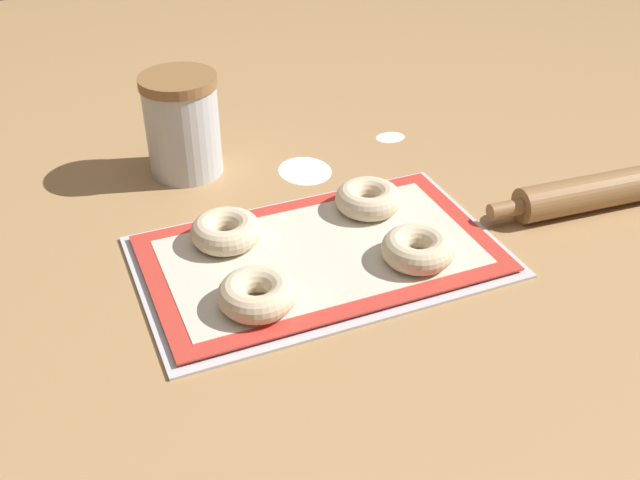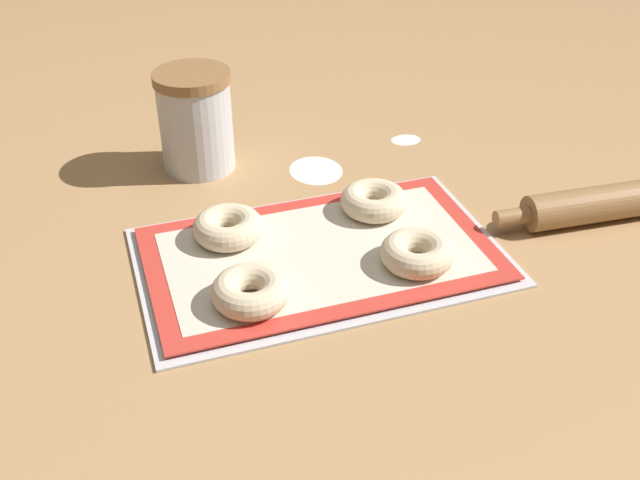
% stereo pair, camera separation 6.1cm
% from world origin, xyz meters
% --- Properties ---
extents(ground_plane, '(2.80, 2.80, 0.00)m').
position_xyz_m(ground_plane, '(0.00, 0.00, 0.00)').
color(ground_plane, '#A87F51').
extents(baking_tray, '(0.48, 0.30, 0.01)m').
position_xyz_m(baking_tray, '(0.01, 0.00, 0.00)').
color(baking_tray, silver).
rests_on(baking_tray, ground_plane).
extents(baking_mat, '(0.46, 0.27, 0.00)m').
position_xyz_m(baking_mat, '(0.01, 0.00, 0.01)').
color(baking_mat, red).
rests_on(baking_mat, baking_tray).
extents(bagel_front_left, '(0.10, 0.10, 0.03)m').
position_xyz_m(bagel_front_left, '(-0.10, -0.08, 0.03)').
color(bagel_front_left, beige).
rests_on(bagel_front_left, baking_mat).
extents(bagel_front_right, '(0.10, 0.10, 0.03)m').
position_xyz_m(bagel_front_right, '(0.12, -0.07, 0.03)').
color(bagel_front_right, beige).
rests_on(bagel_front_right, baking_mat).
extents(bagel_back_left, '(0.10, 0.10, 0.03)m').
position_xyz_m(bagel_back_left, '(-0.10, 0.07, 0.03)').
color(bagel_back_left, beige).
rests_on(bagel_back_left, baking_mat).
extents(bagel_back_right, '(0.10, 0.10, 0.03)m').
position_xyz_m(bagel_back_right, '(0.12, 0.07, 0.03)').
color(bagel_back_right, beige).
rests_on(bagel_back_right, baking_mat).
extents(flour_canister, '(0.12, 0.12, 0.16)m').
position_xyz_m(flour_canister, '(-0.09, 0.31, 0.08)').
color(flour_canister, silver).
rests_on(flour_canister, ground_plane).
extents(rolling_pin, '(0.45, 0.08, 0.05)m').
position_xyz_m(rolling_pin, '(0.49, -0.04, 0.03)').
color(rolling_pin, olive).
rests_on(rolling_pin, ground_plane).
extents(flour_patch_near, '(0.09, 0.10, 0.00)m').
position_xyz_m(flour_patch_near, '(0.08, 0.23, 0.00)').
color(flour_patch_near, white).
rests_on(flour_patch_near, ground_plane).
extents(flour_patch_far, '(0.05, 0.04, 0.00)m').
position_xyz_m(flour_patch_far, '(0.27, 0.29, 0.00)').
color(flour_patch_far, white).
rests_on(flour_patch_far, ground_plane).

